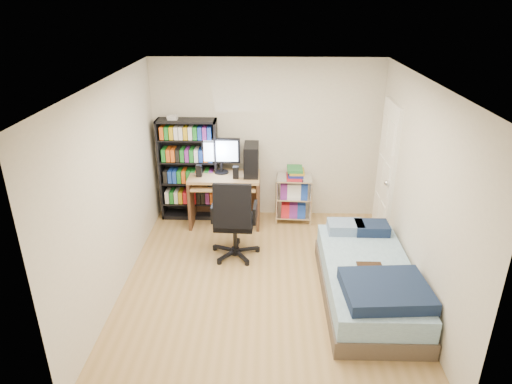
{
  "coord_description": "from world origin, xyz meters",
  "views": [
    {
      "loc": [
        0.03,
        -4.8,
        3.35
      ],
      "look_at": [
        -0.11,
        0.4,
        1.07
      ],
      "focal_mm": 32.0,
      "sensor_mm": 36.0,
      "label": 1
    }
  ],
  "objects_px": {
    "media_shelf": "(189,169)",
    "computer_desk": "(232,179)",
    "bed": "(368,281)",
    "office_chair": "(234,233)"
  },
  "relations": [
    {
      "from": "bed",
      "to": "computer_desk",
      "type": "bearing_deg",
      "value": 131.47
    },
    {
      "from": "media_shelf",
      "to": "bed",
      "type": "xyz_separation_m",
      "value": [
        2.43,
        -2.14,
        -0.57
      ]
    },
    {
      "from": "computer_desk",
      "to": "office_chair",
      "type": "relative_size",
      "value": 1.18
    },
    {
      "from": "media_shelf",
      "to": "computer_desk",
      "type": "height_order",
      "value": "media_shelf"
    },
    {
      "from": "office_chair",
      "to": "computer_desk",
      "type": "bearing_deg",
      "value": 98.63
    },
    {
      "from": "bed",
      "to": "media_shelf",
      "type": "bearing_deg",
      "value": 138.67
    },
    {
      "from": "office_chair",
      "to": "bed",
      "type": "distance_m",
      "value": 1.88
    },
    {
      "from": "media_shelf",
      "to": "computer_desk",
      "type": "bearing_deg",
      "value": -13.4
    },
    {
      "from": "media_shelf",
      "to": "computer_desk",
      "type": "distance_m",
      "value": 0.71
    },
    {
      "from": "media_shelf",
      "to": "computer_desk",
      "type": "relative_size",
      "value": 1.24
    }
  ]
}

